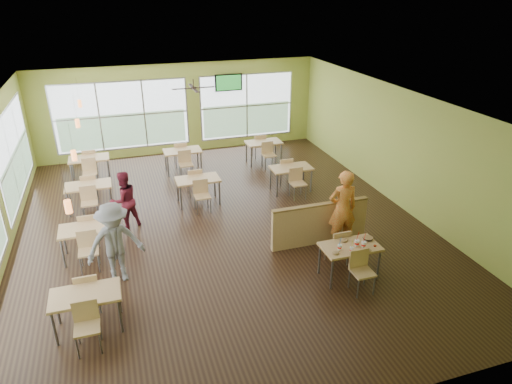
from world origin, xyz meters
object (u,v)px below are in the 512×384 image
main_table (350,251)px  half_wall_divider (320,223)px  food_basket (368,238)px  man_plaid (343,209)px

main_table → half_wall_divider: (0.00, 1.45, -0.11)m
main_table → food_basket: 0.51m
half_wall_divider → man_plaid: man_plaid is taller
main_table → food_basket: (0.47, 0.11, 0.15)m
man_plaid → food_basket: bearing=94.9°
man_plaid → food_basket: 1.12m
man_plaid → main_table: bearing=73.3°
main_table → half_wall_divider: size_ratio=0.63×
half_wall_divider → food_basket: half_wall_divider is taller
half_wall_divider → man_plaid: 0.66m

